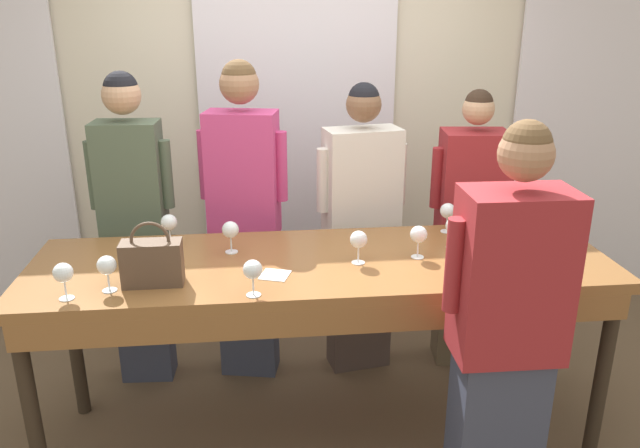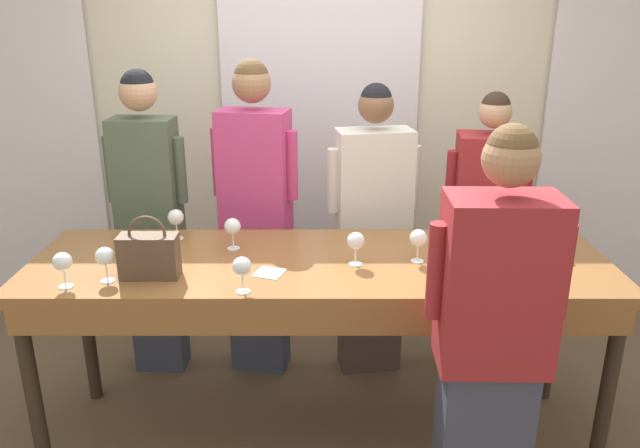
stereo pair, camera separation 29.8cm
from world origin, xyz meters
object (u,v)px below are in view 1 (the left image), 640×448
Objects in this scene: handbag at (152,262)px; wine_glass_center_left at (107,266)px; tasting_bar at (322,280)px; guest_striped_shirt at (468,231)px; host_pouring at (505,340)px; guest_olive_jacket at (135,227)px; wine_bottle at (481,221)px; wine_glass_center_right at (169,223)px; wine_glass_back_left at (475,232)px; wine_glass_front_left at (63,273)px; wine_glass_near_host at (454,226)px; wine_glass_center_mid at (359,240)px; guest_cream_sweater at (361,229)px; wine_glass_back_mid at (464,246)px; wine_glass_back_right at (419,235)px; guest_pink_top at (245,219)px; wine_glass_front_mid at (230,231)px; wine_glass_front_right at (448,211)px; wine_glass_by_bottle at (253,270)px; wine_glass_by_handbag at (543,224)px.

handbag is 1.80× the size of wine_glass_center_left.
guest_striped_shirt is (0.96, 0.70, -0.05)m from tasting_bar.
guest_striped_shirt is 0.96× the size of host_pouring.
guest_olive_jacket is (-0.05, 0.92, -0.15)m from wine_glass_center_left.
wine_bottle is 1.79m from wine_glass_center_left.
guest_striped_shirt is 1.36m from host_pouring.
wine_glass_center_right is 1.50m from wine_glass_back_left.
wine_glass_front_left is 1.00× the size of wine_glass_near_host.
tasting_bar is 1.55× the size of host_pouring.
tasting_bar is at bearing 168.76° from wine_glass_center_mid.
wine_glass_back_left is at bearing 8.09° from wine_glass_center_left.
guest_olive_jacket is at bearing 147.46° from wine_glass_center_mid.
guest_cream_sweater is at bearing 20.89° from wine_glass_center_right.
wine_glass_back_mid is 0.23m from wine_glass_back_right.
host_pouring is at bearing -101.94° from wine_bottle.
guest_cream_sweater is (-0.32, 0.85, -0.22)m from wine_glass_back_mid.
wine_bottle is 1.96m from wine_glass_front_left.
guest_pink_top is at bearing 139.30° from wine_glass_back_mid.
guest_pink_top is at bearing 58.45° from wine_glass_center_left.
wine_glass_front_right is at bearing 8.50° from wine_glass_front_mid.
guest_olive_jacket is (-1.64, 0.59, -0.15)m from wine_glass_near_host.
wine_glass_center_mid is 0.58m from wine_glass_back_left.
tasting_bar is at bearing 136.13° from host_pouring.
wine_glass_front_mid is (0.66, 0.44, -0.00)m from wine_glass_front_left.
guest_striped_shirt is at bearing 25.89° from wine_glass_center_left.
wine_glass_back_left is at bearing 18.04° from wine_glass_by_bottle.
wine_glass_front_mid is 0.09× the size of host_pouring.
wine_glass_back_left is 1.00× the size of wine_glass_back_mid.
wine_glass_back_mid is 1.32m from guest_pink_top.
wine_glass_near_host is (1.40, -0.20, 0.00)m from wine_glass_center_right.
wine_glass_by_bottle is at bearing -57.30° from guest_olive_jacket.
wine_glass_back_mid and wine_glass_back_right have the same top height.
wine_bottle is at bearing 21.33° from wine_glass_near_host.
guest_striped_shirt reaches higher than handbag.
handbag is (-1.57, -0.33, -0.01)m from wine_bottle.
wine_glass_back_left is at bearing -7.02° from wine_glass_front_mid.
wine_glass_center_mid is 0.09× the size of guest_cream_sweater.
tasting_bar is 0.80m from wine_glass_front_right.
wine_glass_front_right is 0.31m from wine_glass_back_left.
guest_striped_shirt reaches higher than wine_bottle.
wine_glass_by_handbag is (0.29, -0.08, 0.00)m from wine_bottle.
wine_glass_by_bottle is 0.08× the size of guest_pink_top.
wine_glass_front_right is 0.09× the size of host_pouring.
guest_cream_sweater reaches higher than handbag.
wine_glass_by_bottle is at bearing -87.56° from guest_pink_top.
wine_bottle reaches higher than wine_glass_center_left.
wine_glass_back_right is at bearing -153.38° from wine_glass_near_host.
wine_glass_center_left is 1.69m from wine_glass_back_left.
wine_glass_front_right is 0.65m from wine_glass_center_mid.
guest_striped_shirt is (2.05, 0.98, -0.26)m from wine_glass_front_left.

